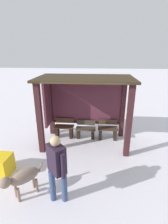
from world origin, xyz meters
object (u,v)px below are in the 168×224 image
at_px(bench_left_inside, 64,130).
at_px(person_walking, 57,165).
at_px(bus_shelter, 82,97).
at_px(bench_right_inside, 108,131).
at_px(dog, 22,178).
at_px(bench_center_inside, 86,131).

bearing_deg(bench_left_inside, person_walking, -81.42).
bearing_deg(person_walking, bus_shelter, 84.20).
relative_size(bench_right_inside, dog, 0.98).
height_order(bus_shelter, dog, bus_shelter).
bearing_deg(person_walking, dog, 177.10).
xyz_separation_m(bench_right_inside, person_walking, (-1.30, -3.09, 0.68)).
height_order(bench_left_inside, bench_right_inside, bench_left_inside).
height_order(bench_right_inside, dog, bench_right_inside).
xyz_separation_m(bench_center_inside, bench_right_inside, (0.88, 0.00, 0.02)).
bearing_deg(bench_right_inside, bench_left_inside, -179.99).
height_order(person_walking, dog, person_walking).
bearing_deg(bench_right_inside, person_walking, -112.86).
height_order(bench_left_inside, bench_center_inside, bench_left_inside).
relative_size(bench_center_inside, dog, 0.98).
xyz_separation_m(bench_left_inside, bench_center_inside, (0.88, 0.00, -0.02)).
distance_m(bench_center_inside, dog, 3.32).
relative_size(bench_left_inside, dog, 0.98).
distance_m(bench_left_inside, bench_right_inside, 1.77).
height_order(bench_center_inside, bench_right_inside, bench_right_inside).
bearing_deg(bus_shelter, person_walking, -95.80).
bearing_deg(bench_left_inside, dog, -97.65).
distance_m(bus_shelter, person_walking, 3.02).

